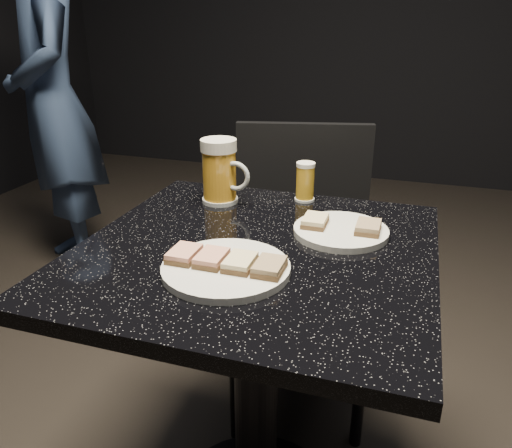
{
  "coord_description": "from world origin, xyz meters",
  "views": [
    {
      "loc": [
        0.28,
        -0.86,
        1.18
      ],
      "look_at": [
        0.0,
        0.0,
        0.8
      ],
      "focal_mm": 35.0,
      "sensor_mm": 36.0,
      "label": 1
    }
  ],
  "objects_px": {
    "plate_large": "(226,268)",
    "beer_tumbler": "(305,182)",
    "plate_small": "(341,231)",
    "patron": "(54,104)",
    "chair": "(301,253)",
    "table": "(256,346)",
    "beer_mug": "(220,171)"
  },
  "relations": [
    {
      "from": "patron",
      "to": "plate_large",
      "type": "bearing_deg",
      "value": 4.34
    },
    {
      "from": "plate_small",
      "to": "patron",
      "type": "height_order",
      "value": "patron"
    },
    {
      "from": "plate_small",
      "to": "beer_mug",
      "type": "distance_m",
      "value": 0.34
    },
    {
      "from": "plate_large",
      "to": "chair",
      "type": "distance_m",
      "value": 0.67
    },
    {
      "from": "beer_tumbler",
      "to": "chair",
      "type": "bearing_deg",
      "value": 103.45
    },
    {
      "from": "plate_small",
      "to": "beer_tumbler",
      "type": "relative_size",
      "value": 2.05
    },
    {
      "from": "plate_large",
      "to": "table",
      "type": "relative_size",
      "value": 0.31
    },
    {
      "from": "plate_small",
      "to": "plate_large",
      "type": "bearing_deg",
      "value": -126.13
    },
    {
      "from": "table",
      "to": "plate_small",
      "type": "bearing_deg",
      "value": 37.53
    },
    {
      "from": "plate_large",
      "to": "beer_tumbler",
      "type": "distance_m",
      "value": 0.42
    },
    {
      "from": "chair",
      "to": "beer_tumbler",
      "type": "bearing_deg",
      "value": -76.55
    },
    {
      "from": "patron",
      "to": "beer_tumbler",
      "type": "height_order",
      "value": "patron"
    },
    {
      "from": "plate_large",
      "to": "patron",
      "type": "relative_size",
      "value": 0.15
    },
    {
      "from": "chair",
      "to": "table",
      "type": "bearing_deg",
      "value": -88.1
    },
    {
      "from": "plate_large",
      "to": "plate_small",
      "type": "height_order",
      "value": "same"
    },
    {
      "from": "plate_large",
      "to": "beer_tumbler",
      "type": "bearing_deg",
      "value": 83.11
    },
    {
      "from": "chair",
      "to": "beer_mug",
      "type": "bearing_deg",
      "value": -118.29
    },
    {
      "from": "plate_small",
      "to": "chair",
      "type": "distance_m",
      "value": 0.49
    },
    {
      "from": "beer_tumbler",
      "to": "plate_small",
      "type": "bearing_deg",
      "value": -56.68
    },
    {
      "from": "beer_tumbler",
      "to": "table",
      "type": "bearing_deg",
      "value": -95.96
    },
    {
      "from": "plate_small",
      "to": "beer_mug",
      "type": "xyz_separation_m",
      "value": [
        -0.32,
        0.11,
        0.07
      ]
    },
    {
      "from": "beer_tumbler",
      "to": "beer_mug",
      "type": "bearing_deg",
      "value": -158.92
    },
    {
      "from": "plate_small",
      "to": "beer_tumbler",
      "type": "bearing_deg",
      "value": 123.32
    },
    {
      "from": "beer_tumbler",
      "to": "chair",
      "type": "relative_size",
      "value": 0.11
    },
    {
      "from": "patron",
      "to": "plate_small",
      "type": "bearing_deg",
      "value": 13.87
    },
    {
      "from": "patron",
      "to": "chair",
      "type": "xyz_separation_m",
      "value": [
        1.3,
        -0.55,
        -0.31
      ]
    },
    {
      "from": "plate_large",
      "to": "chair",
      "type": "bearing_deg",
      "value": 89.76
    },
    {
      "from": "beer_mug",
      "to": "beer_tumbler",
      "type": "xyz_separation_m",
      "value": [
        0.2,
        0.08,
        -0.03
      ]
    },
    {
      "from": "plate_large",
      "to": "plate_small",
      "type": "relative_size",
      "value": 1.17
    },
    {
      "from": "plate_large",
      "to": "patron",
      "type": "bearing_deg",
      "value": 137.96
    },
    {
      "from": "table",
      "to": "beer_mug",
      "type": "xyz_separation_m",
      "value": [
        -0.17,
        0.22,
        0.32
      ]
    },
    {
      "from": "beer_mug",
      "to": "beer_tumbler",
      "type": "height_order",
      "value": "beer_mug"
    }
  ]
}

